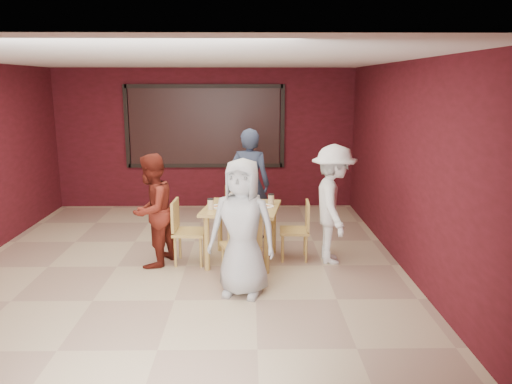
{
  "coord_description": "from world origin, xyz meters",
  "views": [
    {
      "loc": [
        0.88,
        -6.59,
        2.51
      ],
      "look_at": [
        0.98,
        0.19,
        1.02
      ],
      "focal_mm": 35.0,
      "sensor_mm": 36.0,
      "label": 1
    }
  ],
  "objects_px": {
    "chair_right": "(299,227)",
    "diner_left": "(152,211)",
    "dining_table": "(242,214)",
    "chair_front": "(242,243)",
    "diner_front": "(242,228)",
    "chair_left": "(184,228)",
    "diner_right": "(333,204)",
    "diner_back": "(250,184)",
    "chair_back": "(241,211)"
  },
  "relations": [
    {
      "from": "chair_right",
      "to": "diner_left",
      "type": "bearing_deg",
      "value": -174.21
    },
    {
      "from": "diner_back",
      "to": "chair_back",
      "type": "bearing_deg",
      "value": 76.56
    },
    {
      "from": "diner_right",
      "to": "chair_left",
      "type": "bearing_deg",
      "value": 92.35
    },
    {
      "from": "chair_right",
      "to": "diner_right",
      "type": "xyz_separation_m",
      "value": [
        0.46,
        -0.11,
        0.36
      ]
    },
    {
      "from": "chair_back",
      "to": "diner_front",
      "type": "bearing_deg",
      "value": -88.54
    },
    {
      "from": "chair_back",
      "to": "diner_front",
      "type": "height_order",
      "value": "diner_front"
    },
    {
      "from": "dining_table",
      "to": "chair_back",
      "type": "relative_size",
      "value": 1.27
    },
    {
      "from": "diner_back",
      "to": "diner_right",
      "type": "xyz_separation_m",
      "value": [
        1.17,
        -1.15,
        -0.06
      ]
    },
    {
      "from": "diner_back",
      "to": "diner_left",
      "type": "bearing_deg",
      "value": 56.67
    },
    {
      "from": "diner_front",
      "to": "diner_back",
      "type": "distance_m",
      "value": 2.26
    },
    {
      "from": "chair_left",
      "to": "diner_left",
      "type": "relative_size",
      "value": 0.58
    },
    {
      "from": "chair_right",
      "to": "diner_left",
      "type": "relative_size",
      "value": 0.54
    },
    {
      "from": "chair_front",
      "to": "chair_left",
      "type": "relative_size",
      "value": 1.01
    },
    {
      "from": "dining_table",
      "to": "chair_left",
      "type": "bearing_deg",
      "value": -176.88
    },
    {
      "from": "chair_left",
      "to": "diner_left",
      "type": "xyz_separation_m",
      "value": [
        -0.43,
        -0.07,
        0.27
      ]
    },
    {
      "from": "dining_table",
      "to": "chair_left",
      "type": "height_order",
      "value": "dining_table"
    },
    {
      "from": "chair_front",
      "to": "diner_front",
      "type": "xyz_separation_m",
      "value": [
        0.01,
        -0.37,
        0.31
      ]
    },
    {
      "from": "dining_table",
      "to": "chair_right",
      "type": "distance_m",
      "value": 0.86
    },
    {
      "from": "diner_right",
      "to": "chair_back",
      "type": "bearing_deg",
      "value": 57.91
    },
    {
      "from": "chair_back",
      "to": "diner_left",
      "type": "relative_size",
      "value": 0.59
    },
    {
      "from": "dining_table",
      "to": "chair_left",
      "type": "xyz_separation_m",
      "value": [
        -0.81,
        -0.04,
        -0.19
      ]
    },
    {
      "from": "chair_right",
      "to": "diner_right",
      "type": "relative_size",
      "value": 0.51
    },
    {
      "from": "chair_back",
      "to": "diner_right",
      "type": "xyz_separation_m",
      "value": [
        1.31,
        -0.87,
        0.32
      ]
    },
    {
      "from": "chair_back",
      "to": "diner_front",
      "type": "distance_m",
      "value": 2.01
    },
    {
      "from": "dining_table",
      "to": "chair_left",
      "type": "distance_m",
      "value": 0.83
    },
    {
      "from": "diner_left",
      "to": "dining_table",
      "type": "bearing_deg",
      "value": 116.4
    },
    {
      "from": "chair_right",
      "to": "diner_front",
      "type": "xyz_separation_m",
      "value": [
        -0.8,
        -1.21,
        0.35
      ]
    },
    {
      "from": "chair_right",
      "to": "chair_front",
      "type": "bearing_deg",
      "value": -133.95
    },
    {
      "from": "dining_table",
      "to": "chair_front",
      "type": "relative_size",
      "value": 1.27
    },
    {
      "from": "diner_front",
      "to": "diner_left",
      "type": "bearing_deg",
      "value": 156.6
    },
    {
      "from": "diner_back",
      "to": "dining_table",
      "type": "bearing_deg",
      "value": 97.88
    },
    {
      "from": "dining_table",
      "to": "chair_front",
      "type": "distance_m",
      "value": 0.77
    },
    {
      "from": "chair_back",
      "to": "diner_back",
      "type": "distance_m",
      "value": 0.49
    },
    {
      "from": "diner_right",
      "to": "diner_back",
      "type": "bearing_deg",
      "value": 47.05
    },
    {
      "from": "diner_left",
      "to": "diner_front",
      "type": "bearing_deg",
      "value": 72.36
    },
    {
      "from": "diner_left",
      "to": "diner_right",
      "type": "bearing_deg",
      "value": 113.29
    },
    {
      "from": "diner_left",
      "to": "diner_back",
      "type": "bearing_deg",
      "value": 153.82
    },
    {
      "from": "chair_front",
      "to": "diner_back",
      "type": "distance_m",
      "value": 1.93
    },
    {
      "from": "chair_right",
      "to": "diner_back",
      "type": "distance_m",
      "value": 1.33
    },
    {
      "from": "dining_table",
      "to": "diner_left",
      "type": "xyz_separation_m",
      "value": [
        -1.23,
        -0.12,
        0.08
      ]
    },
    {
      "from": "chair_right",
      "to": "dining_table",
      "type": "bearing_deg",
      "value": -173.7
    },
    {
      "from": "diner_front",
      "to": "diner_right",
      "type": "distance_m",
      "value": 1.68
    },
    {
      "from": "dining_table",
      "to": "diner_left",
      "type": "bearing_deg",
      "value": -174.56
    },
    {
      "from": "chair_left",
      "to": "diner_right",
      "type": "distance_m",
      "value": 2.12
    },
    {
      "from": "chair_right",
      "to": "chair_back",
      "type": "bearing_deg",
      "value": 138.01
    },
    {
      "from": "chair_front",
      "to": "diner_left",
      "type": "bearing_deg",
      "value": 153.18
    },
    {
      "from": "chair_left",
      "to": "diner_left",
      "type": "bearing_deg",
      "value": -170.2
    },
    {
      "from": "chair_front",
      "to": "diner_left",
      "type": "xyz_separation_m",
      "value": [
        -1.25,
        0.63,
        0.27
      ]
    },
    {
      "from": "chair_back",
      "to": "diner_right",
      "type": "bearing_deg",
      "value": -33.64
    },
    {
      "from": "diner_left",
      "to": "chair_back",
      "type": "bearing_deg",
      "value": 149.91
    }
  ]
}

